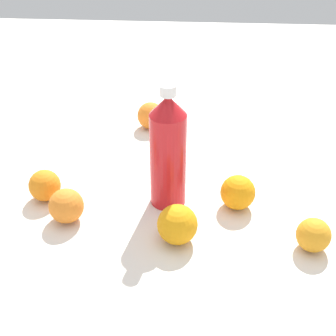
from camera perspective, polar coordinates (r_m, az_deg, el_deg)
The scene contains 8 objects.
ground_plane at distance 1.02m, azimuth -1.82°, elevation -2.65°, with size 2.40×2.40×0.00m, color silver.
water_bottle at distance 0.92m, azimuth 0.00°, elevation 2.03°, with size 0.07×0.07×0.25m.
orange_0 at distance 0.90m, azimuth 16.78°, elevation -7.57°, with size 0.06×0.06×0.06m, color orange.
orange_1 at distance 0.94m, azimuth -11.91°, elevation -4.39°, with size 0.07×0.07×0.07m, color orange.
orange_2 at distance 1.01m, azimuth -14.34°, elevation -2.01°, with size 0.06×0.06×0.06m, color orange.
orange_3 at distance 0.96m, azimuth 8.23°, elevation -2.86°, with size 0.07×0.07×0.07m, color orange.
orange_4 at distance 1.24m, azimuth -2.06°, elevation 6.20°, with size 0.07×0.07×0.07m, color orange.
orange_5 at distance 0.87m, azimuth 1.12°, elevation -6.67°, with size 0.07×0.07×0.07m, color orange.
Camera 1 is at (0.09, -0.82, 0.60)m, focal length 51.68 mm.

